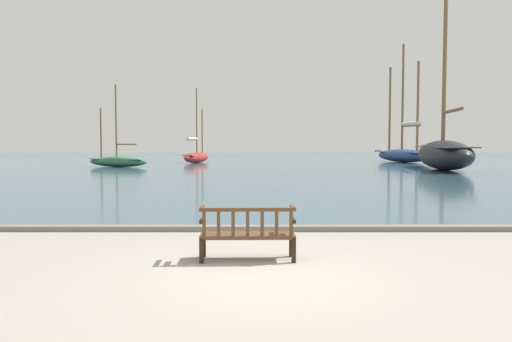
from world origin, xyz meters
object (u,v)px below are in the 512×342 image
at_px(sailboat_outer_port, 118,160).
at_px(sailboat_mid_starboard, 197,156).
at_px(sailboat_nearest_starboard, 444,153).
at_px(sailboat_outer_starboard, 403,152).
at_px(park_bench, 248,233).

height_order(sailboat_outer_port, sailboat_mid_starboard, sailboat_mid_starboard).
bearing_deg(sailboat_mid_starboard, sailboat_nearest_starboard, -32.16).
distance_m(sailboat_nearest_starboard, sailboat_outer_starboard, 13.15).
xyz_separation_m(park_bench, sailboat_outer_starboard, (14.29, 39.55, 0.57)).
bearing_deg(sailboat_nearest_starboard, park_bench, -116.63).
bearing_deg(park_bench, sailboat_nearest_starboard, 63.37).
relative_size(park_bench, sailboat_outer_port, 0.25).
bearing_deg(sailboat_outer_starboard, park_bench, -109.87).
relative_size(sailboat_nearest_starboard, sailboat_outer_starboard, 1.30).
xyz_separation_m(sailboat_mid_starboard, sailboat_outer_starboard, (19.72, 1.36, 0.36)).
distance_m(sailboat_outer_port, sailboat_mid_starboard, 9.39).
bearing_deg(park_bench, sailboat_outer_starboard, 70.13).
bearing_deg(park_bench, sailboat_outer_port, 109.24).
height_order(sailboat_outer_port, sailboat_nearest_starboard, sailboat_nearest_starboard).
relative_size(park_bench, sailboat_outer_starboard, 0.14).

